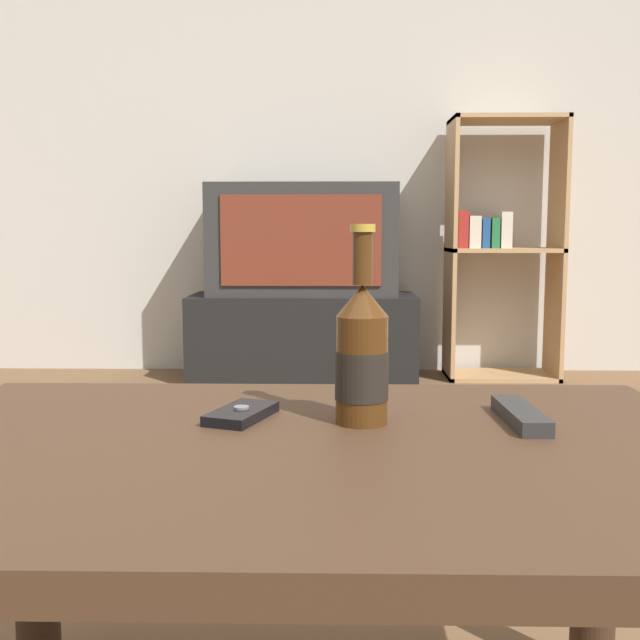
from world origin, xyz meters
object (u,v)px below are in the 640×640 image
bookshelf (498,246)px  tv_stand (303,337)px  remote_control (521,415)px  beer_bottle (362,355)px  television (303,240)px  cell_phone (241,414)px

bookshelf → tv_stand: bearing=-175.6°
remote_control → tv_stand: bearing=96.4°
tv_stand → beer_bottle: bearing=-85.9°
bookshelf → remote_control: 2.77m
television → cell_phone: bearing=-89.4°
beer_bottle → remote_control: size_ratio=1.64×
bookshelf → beer_bottle: (-0.76, -2.72, -0.09)m
television → tv_stand: bearing=90.0°
bookshelf → beer_bottle: bearing=-105.7°
tv_stand → cell_phone: bearing=-89.4°
television → remote_control: (0.40, -2.63, -0.20)m
tv_stand → beer_bottle: size_ratio=4.19×
tv_stand → bookshelf: bearing=4.4°
television → bookshelf: 0.95m
bookshelf → beer_bottle: 2.82m
tv_stand → television: 0.47m
cell_phone → tv_stand: bearing=110.5°
beer_bottle → cell_phone: bearing=173.8°
bookshelf → remote_control: bearing=-101.5°
tv_stand → television: television is taller
bookshelf → television: bearing=-175.4°
television → remote_control: size_ratio=5.65×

